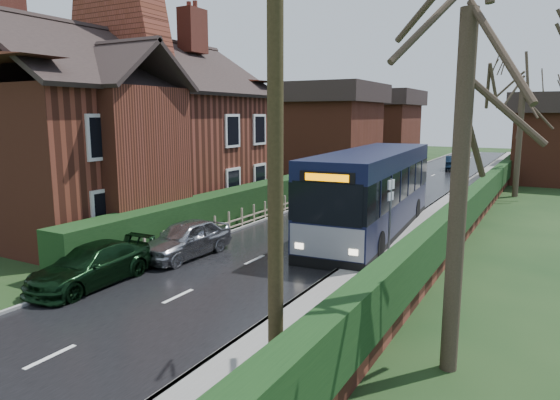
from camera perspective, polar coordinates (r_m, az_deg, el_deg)
The scene contains 17 objects.
ground at distance 15.78m, azimuth -6.80°, elevation -8.69°, with size 140.00×140.00×0.00m, color #283F1B.
road at distance 24.31m, azimuth 7.10°, elevation -2.12°, with size 6.00×100.00×0.02m, color black.
pavement at distance 23.10m, azimuth 16.94°, elevation -2.95°, with size 2.50×100.00×0.14m, color slate.
kerb_right at distance 23.37m, azimuth 14.06°, elevation -2.67°, with size 0.12×100.00×0.14m, color gray.
kerb_left at distance 25.57m, azimuth 0.76°, elevation -1.37°, with size 0.12×100.00×0.10m, color gray.
front_hedge at distance 21.72m, azimuth -7.49°, elevation -1.42°, with size 1.20×16.00×1.60m, color black.
picket_fence at distance 21.36m, azimuth -5.85°, elevation -2.54°, with size 0.10×16.00×0.90m, color tan, non-canonical shape.
right_wall_hedge at distance 22.66m, azimuth 20.88°, elevation -0.96°, with size 0.60×50.00×1.80m.
brick_house at distance 24.37m, azimuth -17.28°, elevation 7.90°, with size 9.30×14.60×10.30m.
bus at distance 21.23m, azimuth 10.49°, elevation 0.81°, with size 3.46×11.69×3.50m.
car_silver at distance 17.92m, azimuth -10.74°, elevation -4.38°, with size 1.54×3.82×1.30m, color #9D9DA1.
car_green at distance 15.81m, azimuth -20.79°, elevation -6.99°, with size 1.66×4.07×1.18m, color black.
car_distant at distance 48.20m, azimuth 19.20°, elevation 4.04°, with size 1.37×3.94×1.30m, color black.
bus_stop_sign at distance 17.45m, azimuth 12.49°, elevation -0.75°, with size 0.13×0.43×2.83m.
telegraph_pole at distance 8.23m, azimuth -0.53°, elevation 2.47°, with size 0.47×0.95×7.76m.
tree_right_far at distance 33.58m, azimuth 26.08°, elevation 11.88°, with size 4.71×4.71×9.10m.
tree_house_side at distance 37.57m, azimuth -7.74°, elevation 13.59°, with size 4.45×4.45×10.12m.
Camera 1 is at (8.83, -12.10, 4.96)m, focal length 32.00 mm.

